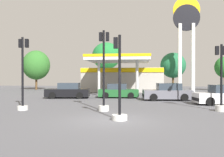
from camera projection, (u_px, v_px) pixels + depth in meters
ground_plane at (111, 120)px, 12.15m from camera, size 90.00×90.00×0.00m
gas_station at (123, 78)px, 36.61m from camera, size 11.78×14.48×4.77m
station_pole_sign at (186, 33)px, 31.86m from camera, size 3.48×0.56×12.81m
car_0 at (223, 96)px, 19.10m from camera, size 4.53×2.35×1.56m
car_1 at (68, 91)px, 24.94m from camera, size 4.61×2.40×1.59m
car_2 at (118, 91)px, 25.27m from camera, size 4.20×2.00×1.49m
car_3 at (167, 92)px, 22.69m from camera, size 4.63×2.35×1.61m
traffic_signal_0 at (23, 81)px, 15.94m from camera, size 0.68×0.70×4.81m
traffic_signal_1 at (119, 96)px, 12.22m from camera, size 0.79×0.79×4.32m
traffic_signal_2 at (221, 90)px, 15.39m from camera, size 0.76×0.76×4.28m
traffic_signal_3 at (104, 81)px, 15.53m from camera, size 0.67×0.69×5.19m
tree_0 at (36, 65)px, 41.15m from camera, size 4.60×4.60×6.70m
tree_1 at (106, 56)px, 39.52m from camera, size 4.69×4.69×7.83m
tree_2 at (173, 65)px, 37.50m from camera, size 3.91×3.91×5.97m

